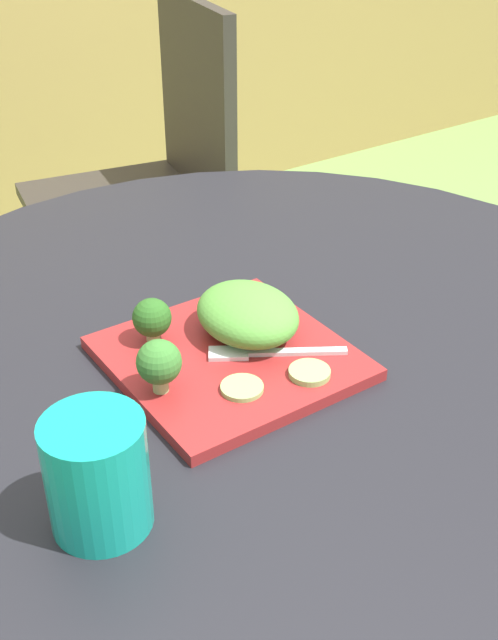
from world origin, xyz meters
The scene contains 10 objects.
patio_table centered at (0.00, 0.00, 0.50)m, with size 1.07×1.07×0.71m.
patio_chair centered at (0.39, 1.00, 0.53)m, with size 0.51×0.51×0.90m.
salad_plate centered at (-0.07, -0.02, 0.72)m, with size 0.25×0.25×0.01m, color maroon.
drinking_glass centered at (-0.29, -0.16, 0.76)m, with size 0.09×0.09×0.11m.
fork centered at (-0.04, -0.04, 0.73)m, with size 0.14×0.10×0.00m.
lettuce_mound centered at (-0.03, 0.00, 0.75)m, with size 0.11×0.13×0.06m, color #519338.
broccoli_floret_0 centered at (-0.16, -0.04, 0.76)m, with size 0.05×0.05×0.06m.
broccoli_floret_1 centered at (-0.12, 0.05, 0.75)m, with size 0.04×0.04×0.05m.
cucumber_slice_0 centered at (-0.09, -0.08, 0.73)m, with size 0.05×0.05×0.01m, color #8EB766.
cucumber_slice_1 centered at (-0.02, -0.10, 0.73)m, with size 0.04×0.04×0.01m, color #8EB766.
Camera 1 is at (-0.46, -0.63, 1.22)m, focal length 44.52 mm.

